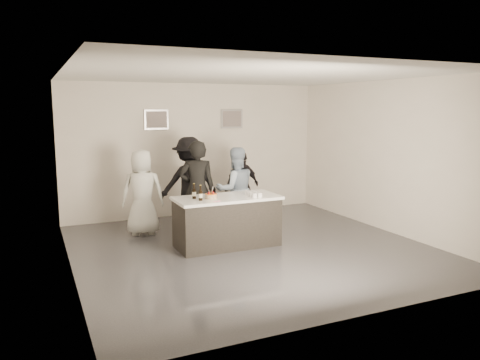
{
  "coord_description": "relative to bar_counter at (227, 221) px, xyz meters",
  "views": [
    {
      "loc": [
        -3.47,
        -7.2,
        2.46
      ],
      "look_at": [
        0.0,
        0.5,
        1.15
      ],
      "focal_mm": 35.0,
      "sensor_mm": 36.0,
      "label": 1
    }
  ],
  "objects": [
    {
      "name": "floor",
      "position": [
        0.34,
        -0.31,
        -0.45
      ],
      "size": [
        6.0,
        6.0,
        0.0
      ],
      "primitive_type": "plane",
      "color": "#3D3D42",
      "rests_on": "ground"
    },
    {
      "name": "ceiling",
      "position": [
        0.34,
        -0.31,
        2.55
      ],
      "size": [
        6.0,
        6.0,
        0.0
      ],
      "primitive_type": "plane",
      "rotation": [
        3.14,
        0.0,
        0.0
      ],
      "color": "white"
    },
    {
      "name": "wall_back",
      "position": [
        0.34,
        2.69,
        1.05
      ],
      "size": [
        6.0,
        0.04,
        3.0
      ],
      "primitive_type": "cube",
      "color": "silver",
      "rests_on": "ground"
    },
    {
      "name": "wall_front",
      "position": [
        0.34,
        -3.31,
        1.05
      ],
      "size": [
        6.0,
        0.04,
        3.0
      ],
      "primitive_type": "cube",
      "color": "silver",
      "rests_on": "ground"
    },
    {
      "name": "wall_left",
      "position": [
        -2.66,
        -0.31,
        1.05
      ],
      "size": [
        0.04,
        6.0,
        3.0
      ],
      "primitive_type": "cube",
      "color": "silver",
      "rests_on": "ground"
    },
    {
      "name": "wall_right",
      "position": [
        3.34,
        -0.31,
        1.05
      ],
      "size": [
        0.04,
        6.0,
        3.0
      ],
      "primitive_type": "cube",
      "color": "silver",
      "rests_on": "ground"
    },
    {
      "name": "picture_left",
      "position": [
        -0.56,
        2.66,
        1.75
      ],
      "size": [
        0.54,
        0.04,
        0.44
      ],
      "primitive_type": "cube",
      "color": "#B2B2B7",
      "rests_on": "wall_back"
    },
    {
      "name": "picture_right",
      "position": [
        1.24,
        2.66,
        1.75
      ],
      "size": [
        0.54,
        0.04,
        0.44
      ],
      "primitive_type": "cube",
      "color": "#B2B2B7",
      "rests_on": "wall_back"
    },
    {
      "name": "bar_counter",
      "position": [
        0.0,
        0.0,
        0.0
      ],
      "size": [
        1.86,
        0.86,
        0.9
      ],
      "primitive_type": "cube",
      "color": "white",
      "rests_on": "ground"
    },
    {
      "name": "cake",
      "position": [
        -0.32,
        -0.06,
        0.49
      ],
      "size": [
        0.2,
        0.2,
        0.08
      ],
      "primitive_type": "cylinder",
      "color": "orange",
      "rests_on": "bar_counter"
    },
    {
      "name": "beer_bottle_a",
      "position": [
        -0.59,
        0.06,
        0.58
      ],
      "size": [
        0.07,
        0.07,
        0.26
      ],
      "primitive_type": "cylinder",
      "color": "black",
      "rests_on": "bar_counter"
    },
    {
      "name": "beer_bottle_b",
      "position": [
        -0.55,
        -0.14,
        0.58
      ],
      "size": [
        0.07,
        0.07,
        0.26
      ],
      "primitive_type": "cylinder",
      "color": "black",
      "rests_on": "bar_counter"
    },
    {
      "name": "tumbler_cluster",
      "position": [
        0.46,
        -0.13,
        0.49
      ],
      "size": [
        0.19,
        0.4,
        0.08
      ],
      "primitive_type": "cube",
      "color": "gold",
      "rests_on": "bar_counter"
    },
    {
      "name": "candles",
      "position": [
        -0.28,
        -0.33,
        0.45
      ],
      "size": [
        0.24,
        0.08,
        0.01
      ],
      "primitive_type": "cube",
      "color": "pink",
      "rests_on": "bar_counter"
    },
    {
      "name": "person_main_black",
      "position": [
        -0.31,
        0.72,
        0.48
      ],
      "size": [
        0.78,
        0.63,
        1.86
      ],
      "primitive_type": "imported",
      "rotation": [
        0.0,
        0.0,
        2.84
      ],
      "color": "black",
      "rests_on": "ground"
    },
    {
      "name": "person_main_blue",
      "position": [
        0.56,
        0.9,
        0.39
      ],
      "size": [
        0.86,
        0.69,
        1.69
      ],
      "primitive_type": "imported",
      "rotation": [
        0.0,
        0.0,
        3.07
      ],
      "color": "#9BB0CB",
      "rests_on": "ground"
    },
    {
      "name": "person_guest_left",
      "position": [
        -1.19,
        1.4,
        0.39
      ],
      "size": [
        0.92,
        0.72,
        1.67
      ],
      "primitive_type": "imported",
      "rotation": [
        0.0,
        0.0,
        2.89
      ],
      "color": "silver",
      "rests_on": "ground"
    },
    {
      "name": "person_guest_right",
      "position": [
        0.96,
        1.48,
        0.33
      ],
      "size": [
        0.99,
        0.64,
        1.57
      ],
      "primitive_type": "imported",
      "rotation": [
        0.0,
        0.0,
        3.45
      ],
      "color": "black",
      "rests_on": "ground"
    },
    {
      "name": "person_guest_back",
      "position": [
        -0.18,
        1.58,
        0.49
      ],
      "size": [
        1.22,
        0.71,
        1.87
      ],
      "primitive_type": "imported",
      "rotation": [
        0.0,
        0.0,
        3.13
      ],
      "color": "black",
      "rests_on": "ground"
    }
  ]
}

